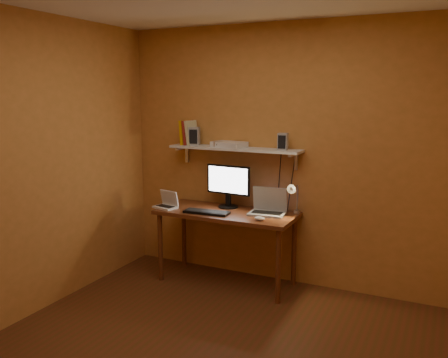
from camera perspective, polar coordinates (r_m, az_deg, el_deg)
The scene contains 14 objects.
room at distance 3.32m, azimuth -1.92°, elevation -0.47°, with size 3.44×3.24×2.64m.
desk at distance 4.78m, azimuth 0.29°, elevation -4.90°, with size 1.40×0.60×0.75m.
wall_shelf at distance 4.82m, azimuth 1.29°, elevation 3.64°, with size 1.40×0.25×0.21m.
monitor at distance 4.87m, azimuth 0.52°, elevation -0.59°, with size 0.49×0.22×0.44m.
laptop at distance 4.68m, azimuth 5.35°, elevation -3.35°, with size 0.36×0.28×0.26m.
netbook at distance 4.93m, azimuth -6.86°, elevation -2.88°, with size 0.26×0.21×0.18m.
keyboard at distance 4.68m, azimuth -2.10°, elevation -4.01°, with size 0.45×0.15×0.02m, color black.
mouse at distance 4.43m, azimuth 4.31°, elevation -4.75°, with size 0.10×0.07×0.04m, color silver.
desk_lamp at distance 4.59m, azimuth 8.43°, elevation -1.87°, with size 0.09×0.23×0.38m.
speaker_left at distance 5.02m, azimuth -3.59°, elevation 5.16°, with size 0.11×0.11×0.19m, color #999CA2.
speaker_right at distance 4.62m, azimuth 7.09°, elevation 4.49°, with size 0.09×0.09×0.16m, color #999CA2.
books at distance 5.07m, azimuth -4.28°, elevation 5.59°, with size 0.15×0.18×0.26m.
shelf_camera at distance 4.83m, azimuth -0.68°, elevation 4.18°, with size 0.10×0.06×0.06m.
router at distance 4.85m, azimuth 0.62°, elevation 4.19°, with size 0.33×0.22×0.05m, color silver.
Camera 1 is at (1.51, -2.89, 1.92)m, focal length 38.00 mm.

